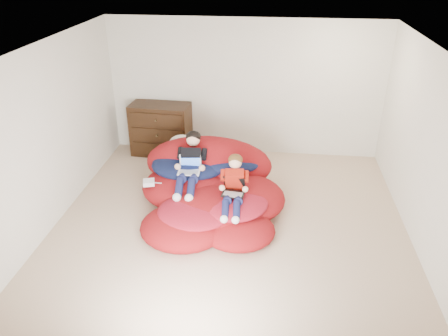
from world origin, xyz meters
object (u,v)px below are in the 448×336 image
younger_boy (234,184)px  laptop_white (190,167)px  older_boy (191,161)px  dresser (161,129)px  laptop_black (234,189)px  beanbag_pile (210,189)px

younger_boy → laptop_white: size_ratio=2.67×
older_boy → younger_boy: (0.71, -0.50, -0.06)m
dresser → laptop_black: 2.68m
younger_boy → laptop_black: younger_boy is taller
beanbag_pile → laptop_white: beanbag_pile is taller
older_boy → younger_boy: 0.87m
dresser → laptop_white: size_ratio=3.36×
laptop_white → laptop_black: size_ratio=0.95×
dresser → laptop_white: dresser is taller
beanbag_pile → laptop_white: size_ratio=7.31×
beanbag_pile → laptop_black: beanbag_pile is taller
laptop_white → laptop_black: laptop_white is taller
beanbag_pile → laptop_black: 0.64m
younger_boy → older_boy: bearing=144.7°
older_boy → younger_boy: size_ratio=1.24×
laptop_black → laptop_white: bearing=148.3°
younger_boy → laptop_white: younger_boy is taller
beanbag_pile → younger_boy: younger_boy is taller
dresser → younger_boy: (1.59, -2.14, 0.13)m
dresser → laptop_black: dresser is taller
beanbag_pile → younger_boy: (0.40, -0.39, 0.34)m
laptop_white → younger_boy: bearing=-30.4°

